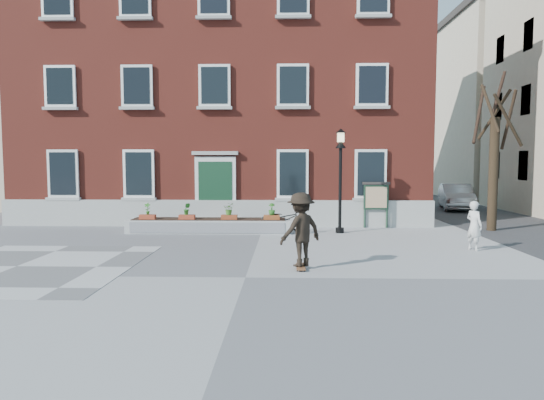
{
  "coord_description": "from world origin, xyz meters",
  "views": [
    {
      "loc": [
        0.96,
        -11.1,
        2.7
      ],
      "look_at": [
        0.5,
        4.0,
        1.5
      ],
      "focal_mm": 32.0,
      "sensor_mm": 36.0,
      "label": 1
    }
  ],
  "objects_px": {
    "lamp_post": "(340,166)",
    "skateboarder": "(301,230)",
    "parked_car": "(456,197)",
    "notice_board": "(376,197)",
    "bicycle": "(284,220)",
    "bystander": "(474,226)"
  },
  "relations": [
    {
      "from": "bicycle",
      "to": "bystander",
      "type": "height_order",
      "value": "bystander"
    },
    {
      "from": "bystander",
      "to": "notice_board",
      "type": "relative_size",
      "value": 0.81
    },
    {
      "from": "lamp_post",
      "to": "skateboarder",
      "type": "distance_m",
      "value": 6.65
    },
    {
      "from": "bystander",
      "to": "lamp_post",
      "type": "xyz_separation_m",
      "value": [
        -3.7,
        3.49,
        1.78
      ]
    },
    {
      "from": "bystander",
      "to": "notice_board",
      "type": "distance_m",
      "value": 5.41
    },
    {
      "from": "parked_car",
      "to": "skateboarder",
      "type": "height_order",
      "value": "skateboarder"
    },
    {
      "from": "skateboarder",
      "to": "bystander",
      "type": "bearing_deg",
      "value": 27.25
    },
    {
      "from": "lamp_post",
      "to": "notice_board",
      "type": "distance_m",
      "value": 2.54
    },
    {
      "from": "lamp_post",
      "to": "parked_car",
      "type": "bearing_deg",
      "value": 50.57
    },
    {
      "from": "bicycle",
      "to": "parked_car",
      "type": "xyz_separation_m",
      "value": [
        9.64,
        9.29,
        0.22
      ]
    },
    {
      "from": "bystander",
      "to": "lamp_post",
      "type": "relative_size",
      "value": 0.38
    },
    {
      "from": "bystander",
      "to": "skateboarder",
      "type": "xyz_separation_m",
      "value": [
        -5.36,
        -2.76,
        0.24
      ]
    },
    {
      "from": "bicycle",
      "to": "skateboarder",
      "type": "xyz_separation_m",
      "value": [
        0.46,
        -6.11,
        0.49
      ]
    },
    {
      "from": "bicycle",
      "to": "notice_board",
      "type": "distance_m",
      "value": 4.15
    },
    {
      "from": "lamp_post",
      "to": "bystander",
      "type": "bearing_deg",
      "value": -43.37
    },
    {
      "from": "bicycle",
      "to": "bystander",
      "type": "distance_m",
      "value": 6.72
    },
    {
      "from": "bicycle",
      "to": "parked_car",
      "type": "relative_size",
      "value": 0.44
    },
    {
      "from": "bystander",
      "to": "lamp_post",
      "type": "distance_m",
      "value": 5.39
    },
    {
      "from": "bystander",
      "to": "notice_board",
      "type": "height_order",
      "value": "notice_board"
    },
    {
      "from": "notice_board",
      "to": "parked_car",
      "type": "bearing_deg",
      "value": 52.46
    },
    {
      "from": "parked_car",
      "to": "notice_board",
      "type": "distance_m",
      "value": 9.69
    },
    {
      "from": "bicycle",
      "to": "notice_board",
      "type": "height_order",
      "value": "notice_board"
    }
  ]
}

